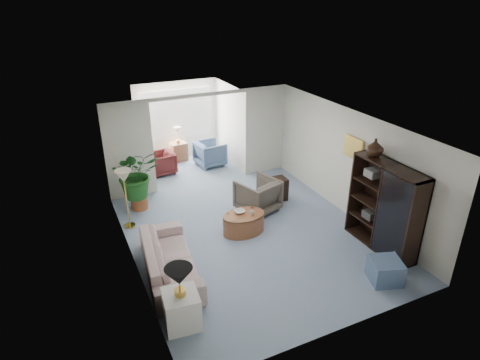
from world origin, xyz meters
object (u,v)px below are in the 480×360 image
coffee_cup (252,213)px  side_table_dark (277,189)px  framed_picture (354,148)px  coffee_bowl (240,212)px  table_lamp (179,276)px  wingback_chair (258,195)px  cabinet_urn (375,147)px  floor_lamp (123,176)px  sunroom_chair_maroon (162,163)px  sunroom_table (179,152)px  coffee_table (244,223)px  end_table (181,309)px  plant_pot (139,202)px  sunroom_chair_blue (210,153)px  ottoman (385,271)px  entertainment_cabinet (385,207)px  sofa (169,259)px

coffee_cup → side_table_dark: (1.28, 1.15, -0.21)m
framed_picture → coffee_bowl: size_ratio=2.19×
table_lamp → wingback_chair: 4.01m
cabinet_urn → floor_lamp: bearing=151.2°
floor_lamp → side_table_dark: 3.80m
coffee_bowl → sunroom_chair_maroon: bearing=100.8°
side_table_dark → cabinet_urn: cabinet_urn is taller
coffee_bowl → coffee_cup: (0.20, -0.20, 0.02)m
sunroom_chair_maroon → sunroom_table: (0.75, 0.75, -0.03)m
coffee_table → end_table: bearing=-135.2°
plant_pot → sunroom_chair_blue: size_ratio=0.49×
side_table_dark → sunroom_chair_maroon: bearing=127.9°
sunroom_table → coffee_table: bearing=-89.7°
coffee_bowl → side_table_dark: side_table_dark is taller
floor_lamp → sunroom_chair_blue: bearing=40.9°
table_lamp → sunroom_chair_blue: bearing=64.7°
end_table → sunroom_chair_blue: size_ratio=0.74×
cabinet_urn → side_table_dark: bearing=111.5°
coffee_table → sunroom_chair_blue: 3.94m
table_lamp → end_table: bearing=0.0°
table_lamp → coffee_bowl: (2.03, 2.16, -0.47)m
ottoman → entertainment_cabinet: bearing=52.9°
end_table → sunroom_chair_maroon: 6.08m
coffee_bowl → sunroom_chair_blue: (0.78, 3.77, -0.11)m
table_lamp → floor_lamp: floor_lamp is taller
end_table → coffee_cup: bearing=41.4°
wingback_chair → entertainment_cabinet: size_ratio=0.48×
sofa → sunroom_table: bearing=-12.8°
cabinet_urn → end_table: bearing=-168.8°
plant_pot → ottoman: bearing=-53.3°
table_lamp → wingback_chair: size_ratio=0.49×
coffee_cup → side_table_dark: bearing=41.9°
sofa → floor_lamp: 2.25m
end_table → wingback_chair: size_ratio=0.68×
framed_picture → sunroom_chair_blue: size_ratio=0.61×
wingback_chair → ottoman: (0.90, -3.34, -0.19)m
sofa → sunroom_table: (1.86, 5.34, -0.04)m
coffee_cup → cabinet_urn: 2.87m
table_lamp → framed_picture: bearing=20.5°
table_lamp → sunroom_chair_maroon: 6.11m
sofa → wingback_chair: (2.61, 1.46, 0.08)m
end_table → coffee_table: 2.93m
coffee_bowl → sunroom_chair_blue: bearing=78.3°
entertainment_cabinet → side_table_dark: bearing=107.9°
sunroom_chair_blue → ottoman: bearing=-178.1°
coffee_table → cabinet_urn: 3.17m
plant_pot → sunroom_chair_maroon: 2.11m
coffee_table → table_lamp: bearing=-135.2°
coffee_bowl → entertainment_cabinet: (2.36, -1.79, 0.45)m
sofa → table_lamp: table_lamp is taller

